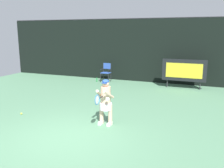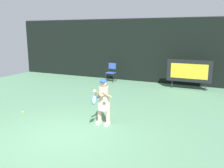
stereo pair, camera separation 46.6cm
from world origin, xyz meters
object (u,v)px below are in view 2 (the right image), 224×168
umpire_chair (111,71)px  tennis_ball_loose (23,112)px  tennis_racket (95,99)px  water_bottle (102,79)px  scoreboard (189,71)px  tennis_player (104,100)px

umpire_chair → tennis_ball_loose: umpire_chair is taller
tennis_racket → umpire_chair: bearing=106.5°
umpire_chair → water_bottle: bearing=-153.6°
scoreboard → tennis_racket: size_ratio=3.65×
scoreboard → tennis_ball_loose: bearing=-128.0°
scoreboard → tennis_ball_loose: (-4.95, -6.34, -0.91)m
tennis_ball_loose → tennis_racket: bearing=-4.7°
tennis_player → scoreboard: bearing=73.6°
scoreboard → tennis_ball_loose: scoreboard is taller
umpire_chair → tennis_racket: size_ratio=1.79×
tennis_racket → scoreboard: bearing=70.2°
scoreboard → umpire_chair: bearing=177.7°
tennis_player → tennis_ball_loose: bearing=-175.5°
tennis_player → tennis_racket: size_ratio=2.42×
water_bottle → tennis_ball_loose: (-0.05, -6.27, -0.09)m
water_bottle → tennis_player: tennis_player is taller
tennis_racket → tennis_player: bearing=80.9°
scoreboard → umpire_chair: (-4.41, 0.18, -0.33)m
umpire_chair → tennis_ball_loose: size_ratio=15.88×
umpire_chair → tennis_player: (2.62, -6.27, 0.17)m
scoreboard → tennis_racket: 6.84m
tennis_player → umpire_chair: bearing=112.7°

